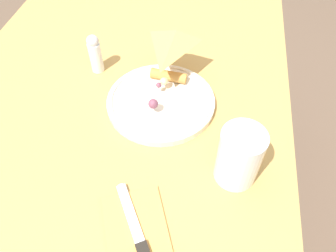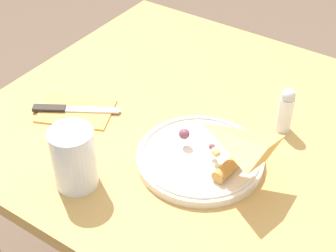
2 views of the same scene
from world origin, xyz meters
name	(u,v)px [view 2 (image 2 of 2)]	position (x,y,z in m)	size (l,w,h in m)	color
dining_table	(271,188)	(0.00, 0.00, 0.62)	(1.21, 0.78, 0.72)	tan
plate_pizza	(201,156)	(-0.11, -0.11, 0.73)	(0.24, 0.24, 0.05)	silver
milk_glass	(74,161)	(-0.27, -0.28, 0.77)	(0.08, 0.08, 0.12)	white
napkin_folded	(76,111)	(-0.41, -0.12, 0.72)	(0.18, 0.15, 0.00)	#E59E4C
butter_knife	(72,109)	(-0.42, -0.13, 0.73)	(0.17, 0.11, 0.01)	black
salt_shaker	(286,110)	(-0.02, 0.07, 0.77)	(0.03, 0.03, 0.10)	white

